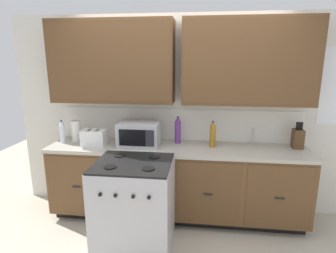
{
  "coord_description": "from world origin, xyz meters",
  "views": [
    {
      "loc": [
        0.28,
        -2.83,
        1.92
      ],
      "look_at": [
        -0.1,
        0.27,
        1.16
      ],
      "focal_mm": 29.77,
      "sensor_mm": 36.0,
      "label": 1
    }
  ],
  "objects": [
    {
      "name": "stove_range",
      "position": [
        -0.37,
        -0.33,
        0.47
      ],
      "size": [
        0.76,
        0.68,
        0.95
      ],
      "color": "#B7B7BC",
      "rests_on": "ground_plane"
    },
    {
      "name": "toaster",
      "position": [
        -0.99,
        0.24,
        1.01
      ],
      "size": [
        0.28,
        0.18,
        0.19
      ],
      "color": "white",
      "rests_on": "counter_run"
    },
    {
      "name": "bottle_violet",
      "position": [
        -0.0,
        0.46,
        1.08
      ],
      "size": [
        0.07,
        0.07,
        0.33
      ],
      "color": "#663384",
      "rests_on": "counter_run"
    },
    {
      "name": "bottle_clear",
      "position": [
        -1.41,
        0.3,
        1.05
      ],
      "size": [
        0.06,
        0.06,
        0.28
      ],
      "color": "silver",
      "rests_on": "counter_run"
    },
    {
      "name": "paper_towel_roll",
      "position": [
        -1.28,
        0.39,
        1.04
      ],
      "size": [
        0.12,
        0.12,
        0.26
      ],
      "primitive_type": "cylinder",
      "color": "white",
      "rests_on": "counter_run"
    },
    {
      "name": "wall_unit",
      "position": [
        0.0,
        0.5,
        1.65
      ],
      "size": [
        4.22,
        0.4,
        2.45
      ],
      "color": "silver",
      "rests_on": "ground_plane"
    },
    {
      "name": "bottle_amber",
      "position": [
        0.42,
        0.35,
        1.07
      ],
      "size": [
        0.07,
        0.07,
        0.31
      ],
      "color": "#9E6619",
      "rests_on": "counter_run"
    },
    {
      "name": "sink_faucet",
      "position": [
        0.9,
        0.51,
        1.01
      ],
      "size": [
        0.02,
        0.02,
        0.2
      ],
      "primitive_type": "cylinder",
      "color": "#B2B5BA",
      "rests_on": "counter_run"
    },
    {
      "name": "knife_block",
      "position": [
        1.4,
        0.43,
        1.03
      ],
      "size": [
        0.11,
        0.14,
        0.31
      ],
      "color": "#52361E",
      "rests_on": "counter_run"
    },
    {
      "name": "counter_run",
      "position": [
        0.0,
        0.3,
        0.47
      ],
      "size": [
        3.05,
        0.64,
        0.91
      ],
      "color": "black",
      "rests_on": "ground_plane"
    },
    {
      "name": "microwave",
      "position": [
        -0.45,
        0.31,
        1.05
      ],
      "size": [
        0.48,
        0.37,
        0.28
      ],
      "color": "#B7B7BC",
      "rests_on": "counter_run"
    },
    {
      "name": "ground_plane",
      "position": [
        0.0,
        0.0,
        0.0
      ],
      "size": [
        8.0,
        8.0,
        0.0
      ],
      "primitive_type": "plane",
      "color": "#B2A893"
    }
  ]
}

